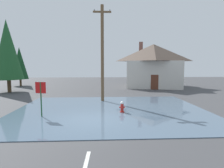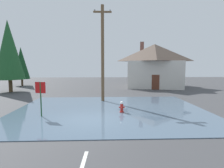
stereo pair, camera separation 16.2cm
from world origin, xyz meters
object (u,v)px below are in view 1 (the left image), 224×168
pine_tree_mid_left (20,63)px  pine_tree_tall_left (7,50)px  stop_sign_near (41,92)px  fire_hydrant (122,107)px  utility_pole (102,52)px  house (153,65)px

pine_tree_mid_left → pine_tree_tall_left: bearing=-76.7°
stop_sign_near → fire_hydrant: 5.40m
stop_sign_near → utility_pole: 6.95m
stop_sign_near → house: (11.59, 16.22, 1.74)m
stop_sign_near → utility_pole: bearing=52.6°
fire_hydrant → pine_tree_mid_left: pine_tree_mid_left is taller
house → utility_pole: bearing=-124.7°
pine_tree_mid_left → stop_sign_near: bearing=-63.5°
stop_sign_near → fire_hydrant: stop_sign_near is taller
stop_sign_near → utility_pole: size_ratio=0.26×
pine_tree_tall_left → pine_tree_mid_left: (-1.66, 7.01, -1.51)m
fire_hydrant → pine_tree_mid_left: bearing=129.3°
fire_hydrant → pine_tree_mid_left: 22.95m
utility_pole → pine_tree_tall_left: bearing=150.8°
stop_sign_near → pine_tree_tall_left: 14.09m
house → pine_tree_mid_left: (-20.77, 2.18, 0.26)m
house → pine_tree_tall_left: pine_tree_tall_left is taller
utility_pole → pine_tree_mid_left: size_ratio=1.39×
stop_sign_near → house: bearing=54.5°
utility_pole → pine_tree_mid_left: (-13.04, 13.36, -0.83)m
utility_pole → house: size_ratio=0.90×
fire_hydrant → pine_tree_mid_left: size_ratio=0.13×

